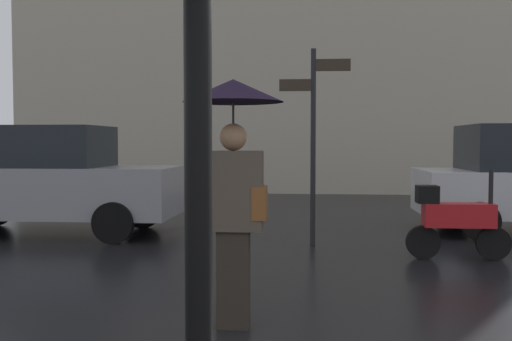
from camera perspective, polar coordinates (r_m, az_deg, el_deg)
name	(u,v)px	position (r m, az deg, el deg)	size (l,w,h in m)	color
pedestrian_with_umbrella	(234,151)	(4.86, -2.20, 1.95)	(0.86, 0.86, 2.13)	#2A241E
parked_scooter	(455,219)	(8.24, 19.22, -4.59)	(1.39, 0.32, 1.23)	black
parked_car_left	(44,179)	(10.59, -20.38, -0.80)	(4.46, 1.83, 1.88)	gray
street_signpost	(314,127)	(8.80, 5.76, 4.33)	(1.08, 0.08, 3.02)	black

